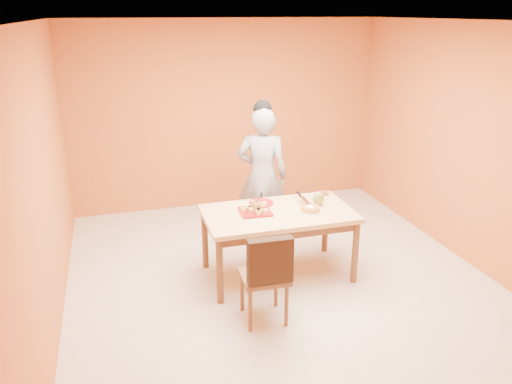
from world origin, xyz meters
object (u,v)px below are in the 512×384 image
object	(u,v)px
red_dinner_plate	(261,203)
magenta_glass	(319,196)
sponge_cake	(310,209)
checker_tin	(324,193)
dining_table	(278,220)
pastry_platter	(255,211)
egg_ornament	(318,199)
dining_chair	(265,274)
person	(262,176)

from	to	relation	value
red_dinner_plate	magenta_glass	xyz separation A→B (m)	(0.67, -0.06, 0.04)
sponge_cake	checker_tin	bearing A→B (deg)	51.95
dining_table	checker_tin	world-z (taller)	checker_tin
dining_table	sponge_cake	size ratio (longest dim) A/B	7.61
red_dinner_plate	sponge_cake	xyz separation A→B (m)	(0.43, -0.39, 0.03)
pastry_platter	egg_ornament	bearing A→B (deg)	0.21
dining_chair	sponge_cake	bearing A→B (deg)	45.43
dining_table	egg_ornament	distance (m)	0.51
checker_tin	red_dinner_plate	bearing A→B (deg)	-174.93
dining_chair	egg_ornament	size ratio (longest dim) A/B	5.97
magenta_glass	dining_table	bearing A→B (deg)	-158.49
dining_chair	person	size ratio (longest dim) A/B	0.54
dining_chair	checker_tin	distance (m)	1.59
dining_table	person	size ratio (longest dim) A/B	0.93
egg_ornament	magenta_glass	xyz separation A→B (m)	(0.08, 0.17, -0.03)
red_dinner_plate	magenta_glass	world-z (taller)	magenta_glass
checker_tin	dining_chair	bearing A→B (deg)	-133.52
pastry_platter	magenta_glass	size ratio (longest dim) A/B	3.69
egg_ornament	sponge_cake	bearing A→B (deg)	-130.12
pastry_platter	checker_tin	xyz separation A→B (m)	(0.93, 0.30, 0.01)
dining_table	person	xyz separation A→B (m)	(0.10, 0.94, 0.19)
dining_table	egg_ornament	xyz separation A→B (m)	(0.48, 0.05, 0.17)
dining_table	dining_chair	bearing A→B (deg)	-116.93
magenta_glass	checker_tin	bearing A→B (deg)	47.60
dining_chair	red_dinner_plate	bearing A→B (deg)	76.78
egg_ornament	magenta_glass	distance (m)	0.19
pastry_platter	checker_tin	world-z (taller)	checker_tin
red_dinner_plate	person	bearing A→B (deg)	72.25
red_dinner_plate	checker_tin	size ratio (longest dim) A/B	2.47
sponge_cake	checker_tin	distance (m)	0.58
person	magenta_glass	world-z (taller)	person
checker_tin	dining_table	bearing A→B (deg)	-152.76
pastry_platter	sponge_cake	xyz separation A→B (m)	(0.57, -0.16, 0.03)
dining_chair	person	bearing A→B (deg)	75.87
dining_table	magenta_glass	distance (m)	0.62
dining_chair	egg_ornament	xyz separation A→B (m)	(0.88, 0.84, 0.35)
egg_ornament	checker_tin	xyz separation A→B (m)	(0.20, 0.30, -0.06)
dining_chair	red_dinner_plate	world-z (taller)	dining_chair
person	egg_ornament	distance (m)	0.96
dining_chair	red_dinner_plate	xyz separation A→B (m)	(0.29, 1.07, 0.28)
magenta_glass	sponge_cake	bearing A→B (deg)	-126.21
checker_tin	sponge_cake	bearing A→B (deg)	-128.05
dining_table	pastry_platter	size ratio (longest dim) A/B	4.91
dining_table	pastry_platter	xyz separation A→B (m)	(-0.25, 0.05, 0.10)
pastry_platter	magenta_glass	distance (m)	0.83
dining_chair	checker_tin	bearing A→B (deg)	48.65
person	red_dinner_plate	world-z (taller)	person
dining_table	dining_chair	size ratio (longest dim) A/B	1.71
dining_table	dining_chair	xyz separation A→B (m)	(-0.40, -0.79, -0.18)
pastry_platter	sponge_cake	distance (m)	0.59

